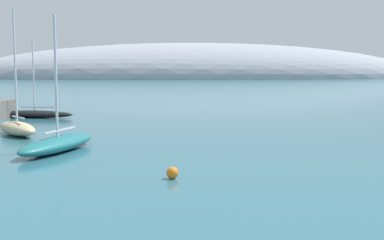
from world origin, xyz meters
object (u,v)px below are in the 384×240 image
at_px(sailboat_teal_outer_mooring, 58,143).
at_px(sailboat_sand_near_shore, 17,128).
at_px(mooring_buoy_orange, 172,173).
at_px(sailboat_black_mid_mooring, 35,114).

bearing_deg(sailboat_teal_outer_mooring, sailboat_sand_near_shore, -129.19).
bearing_deg(mooring_buoy_orange, sailboat_sand_near_shore, 126.45).
distance_m(sailboat_sand_near_shore, mooring_buoy_orange, 19.32).
relative_size(sailboat_sand_near_shore, mooring_buoy_orange, 17.19).
xyz_separation_m(sailboat_sand_near_shore, sailboat_teal_outer_mooring, (4.62, -7.63, -0.08)).
xyz_separation_m(sailboat_black_mid_mooring, mooring_buoy_orange, (13.74, -29.33, -0.15)).
relative_size(sailboat_sand_near_shore, sailboat_teal_outer_mooring, 1.16).
bearing_deg(sailboat_sand_near_shore, sailboat_teal_outer_mooring, 175.58).
distance_m(sailboat_teal_outer_mooring, mooring_buoy_orange, 10.46).
distance_m(sailboat_sand_near_shore, sailboat_teal_outer_mooring, 8.93).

